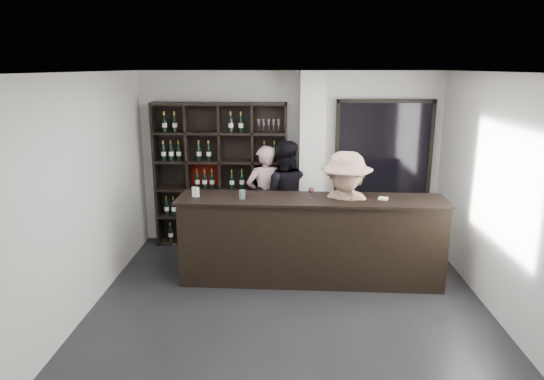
{
  "coord_description": "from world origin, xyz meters",
  "views": [
    {
      "loc": [
        -0.04,
        -5.3,
        2.96
      ],
      "look_at": [
        -0.25,
        1.1,
        1.33
      ],
      "focal_mm": 32.0,
      "sensor_mm": 36.0,
      "label": 1
    }
  ],
  "objects_px": {
    "tasting_counter": "(311,240)",
    "taster_pink": "(265,198)",
    "customer": "(345,219)",
    "taster_black": "(284,196)",
    "wine_shelf": "(221,175)"
  },
  "relations": [
    {
      "from": "taster_pink",
      "to": "wine_shelf",
      "type": "bearing_deg",
      "value": -35.97
    },
    {
      "from": "customer",
      "to": "tasting_counter",
      "type": "bearing_deg",
      "value": -170.92
    },
    {
      "from": "tasting_counter",
      "to": "taster_pink",
      "type": "distance_m",
      "value": 1.5
    },
    {
      "from": "tasting_counter",
      "to": "taster_black",
      "type": "relative_size",
      "value": 2.01
    },
    {
      "from": "taster_pink",
      "to": "taster_black",
      "type": "xyz_separation_m",
      "value": [
        0.31,
        -0.07,
        0.05
      ]
    },
    {
      "from": "taster_black",
      "to": "customer",
      "type": "height_order",
      "value": "customer"
    },
    {
      "from": "tasting_counter",
      "to": "customer",
      "type": "distance_m",
      "value": 0.56
    },
    {
      "from": "wine_shelf",
      "to": "customer",
      "type": "xyz_separation_m",
      "value": [
        1.9,
        -1.52,
        -0.26
      ]
    },
    {
      "from": "taster_pink",
      "to": "taster_black",
      "type": "distance_m",
      "value": 0.32
    },
    {
      "from": "taster_black",
      "to": "customer",
      "type": "distance_m",
      "value": 1.54
    },
    {
      "from": "wine_shelf",
      "to": "taster_pink",
      "type": "height_order",
      "value": "wine_shelf"
    },
    {
      "from": "wine_shelf",
      "to": "taster_pink",
      "type": "xyz_separation_m",
      "value": [
        0.74,
        -0.17,
        -0.34
      ]
    },
    {
      "from": "tasting_counter",
      "to": "wine_shelf",
      "type": "bearing_deg",
      "value": 136.2
    },
    {
      "from": "customer",
      "to": "taster_black",
      "type": "bearing_deg",
      "value": 138.9
    },
    {
      "from": "customer",
      "to": "wine_shelf",
      "type": "bearing_deg",
      "value": 156.73
    }
  ]
}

